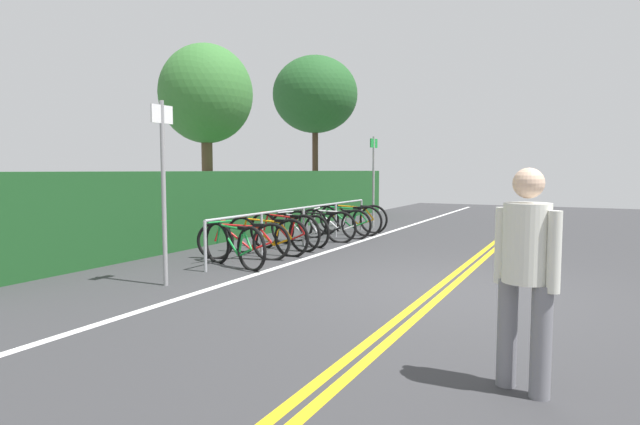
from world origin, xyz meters
TOP-DOWN VIEW (x-y plane):
  - ground_plane at (0.00, 0.00)m, footprint 35.22×10.79m
  - centre_line_yellow_inner at (0.00, -0.08)m, footprint 31.70×0.10m
  - centre_line_yellow_outer at (0.00, 0.08)m, footprint 31.70×0.10m
  - bike_lane_stripe_white at (0.00, 2.73)m, footprint 31.70×0.12m
  - bike_rack at (2.66, 3.54)m, footprint 6.32×0.05m
  - bicycle_0 at (0.09, 3.42)m, footprint 0.63×1.61m
  - bicycle_1 at (0.70, 3.67)m, footprint 0.65×1.63m
  - bicycle_2 at (1.34, 3.60)m, footprint 0.46×1.80m
  - bicycle_3 at (2.03, 3.63)m, footprint 0.46×1.75m
  - bicycle_4 at (2.68, 3.66)m, footprint 0.57×1.64m
  - bicycle_5 at (3.32, 3.52)m, footprint 0.49×1.67m
  - bicycle_6 at (3.97, 3.45)m, footprint 0.52×1.71m
  - bicycle_7 at (4.67, 3.48)m, footprint 0.46×1.80m
  - bicycle_8 at (5.34, 3.58)m, footprint 0.46×1.82m
  - pedestrian at (-2.91, -1.28)m, footprint 0.32×0.45m
  - sign_post_near at (-1.48, 3.41)m, footprint 0.36×0.06m
  - sign_post_far at (6.49, 3.48)m, footprint 0.36×0.08m
  - hedge_backdrop at (4.16, 5.93)m, footprint 15.27×1.25m
  - tree_mid at (3.53, 6.73)m, footprint 2.28×2.28m
  - tree_far_right at (10.36, 7.27)m, footprint 3.09×3.09m

SIDE VIEW (x-z plane):
  - ground_plane at x=0.00m, z-range -0.05..0.00m
  - centre_line_yellow_inner at x=0.00m, z-range 0.00..0.00m
  - centre_line_yellow_outer at x=0.00m, z-range 0.00..0.00m
  - bike_lane_stripe_white at x=0.00m, z-range 0.00..0.00m
  - bicycle_1 at x=0.70m, z-range -0.02..0.68m
  - bicycle_4 at x=2.68m, z-range -0.02..0.69m
  - bicycle_6 at x=3.97m, z-range -0.02..0.70m
  - bicycle_5 at x=3.32m, z-range -0.02..0.71m
  - bicycle_2 at x=1.34m, z-range -0.02..0.72m
  - bicycle_0 at x=0.09m, z-range -0.02..0.72m
  - bicycle_8 at x=5.34m, z-range -0.02..0.73m
  - bicycle_7 at x=4.67m, z-range -0.02..0.74m
  - bicycle_3 at x=2.03m, z-range -0.02..0.74m
  - bike_rack at x=2.66m, z-range 0.21..1.02m
  - hedge_backdrop at x=4.16m, z-range 0.00..1.54m
  - pedestrian at x=-2.91m, z-range 0.11..1.69m
  - sign_post_far at x=6.49m, z-range 0.24..2.70m
  - sign_post_near at x=-1.48m, z-range 0.24..2.72m
  - tree_mid at x=3.53m, z-range 1.08..5.71m
  - tree_far_right at x=10.36m, z-range 1.44..7.14m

